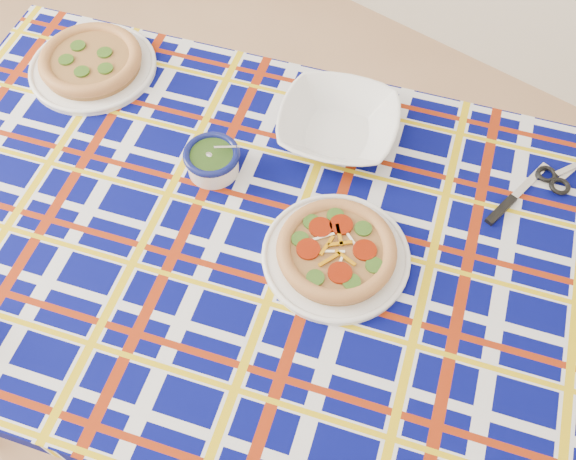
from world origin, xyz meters
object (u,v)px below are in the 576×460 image
Objects in this scene: main_focaccia_plate at (336,250)px; serving_bowl at (338,125)px; dining_table at (256,256)px; pesto_bowl at (212,159)px.

serving_bowl is (-0.17, 0.25, 0.00)m from main_focaccia_plate.
dining_table is 0.21m from pesto_bowl.
pesto_bowl is (-0.17, 0.08, 0.11)m from dining_table.
serving_bowl is at bearing 74.19° from dining_table.
pesto_bowl reaches higher than serving_bowl.
serving_bowl is (-0.02, 0.31, 0.10)m from dining_table.
serving_bowl is at bearing 56.88° from pesto_bowl.
dining_table is 0.19m from main_focaccia_plate.
main_focaccia_plate is 0.32m from pesto_bowl.
main_focaccia_plate is at bearing -3.86° from pesto_bowl.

